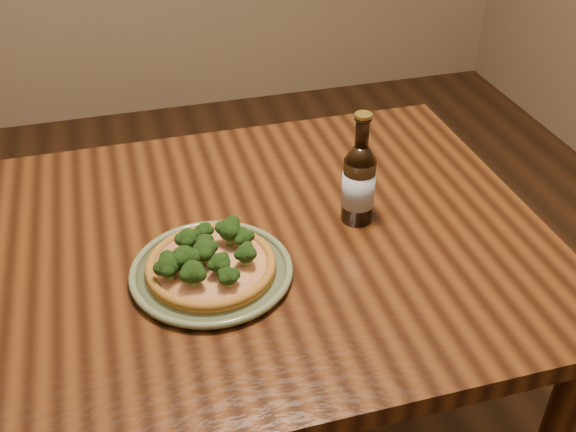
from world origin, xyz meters
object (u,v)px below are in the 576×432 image
object	(u,v)px
pizza	(210,262)
table	(144,295)
beer_bottle	(359,182)
plate	(212,271)

from	to	relation	value
pizza	table	bearing A→B (deg)	144.56
table	pizza	bearing A→B (deg)	-35.44
table	pizza	distance (m)	0.20
beer_bottle	pizza	bearing A→B (deg)	-153.17
table	beer_bottle	world-z (taller)	beer_bottle
plate	beer_bottle	size ratio (longest dim) A/B	1.25
plate	beer_bottle	distance (m)	0.34
table	pizza	xyz separation A→B (m)	(0.12, -0.09, 0.12)
plate	pizza	size ratio (longest dim) A/B	1.26
table	beer_bottle	xyz separation A→B (m)	(0.44, 0.01, 0.18)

